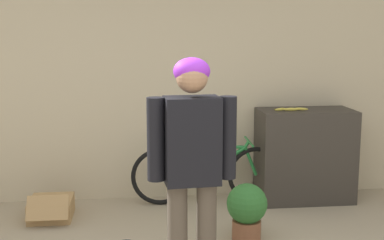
{
  "coord_description": "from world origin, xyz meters",
  "views": [
    {
      "loc": [
        -0.36,
        -2.77,
        1.85
      ],
      "look_at": [
        0.05,
        0.74,
        1.24
      ],
      "focal_mm": 50.0,
      "sensor_mm": 36.0,
      "label": 1
    }
  ],
  "objects": [
    {
      "name": "person",
      "position": [
        0.05,
        0.75,
        0.99
      ],
      "size": [
        0.61,
        0.26,
        1.66
      ],
      "rotation": [
        0.0,
        0.0,
        0.07
      ],
      "color": "#4C4238",
      "rests_on": "ground_plane"
    },
    {
      "name": "wall_back",
      "position": [
        0.0,
        2.95,
        1.3
      ],
      "size": [
        8.0,
        0.07,
        2.6
      ],
      "color": "beige",
      "rests_on": "ground_plane"
    },
    {
      "name": "banana",
      "position": [
        1.3,
        2.6,
        1.01
      ],
      "size": [
        0.37,
        0.09,
        0.03
      ],
      "color": "#EAD64C",
      "rests_on": "side_shelf"
    },
    {
      "name": "cardboard_box",
      "position": [
        -1.16,
        2.38,
        0.1
      ],
      "size": [
        0.41,
        0.54,
        0.28
      ],
      "color": "tan",
      "rests_on": "ground_plane"
    },
    {
      "name": "side_shelf",
      "position": [
        1.49,
        2.65,
        0.5
      ],
      "size": [
        1.01,
        0.52,
        0.99
      ],
      "color": "#38332D",
      "rests_on": "ground_plane"
    },
    {
      "name": "bicycle",
      "position": [
        0.44,
        2.63,
        0.33
      ],
      "size": [
        1.63,
        0.46,
        0.68
      ],
      "rotation": [
        0.0,
        0.0,
        -0.04
      ],
      "color": "black",
      "rests_on": "ground_plane"
    },
    {
      "name": "potted_plant",
      "position": [
        0.63,
        1.6,
        0.29
      ],
      "size": [
        0.36,
        0.36,
        0.51
      ],
      "color": "brown",
      "rests_on": "ground_plane"
    }
  ]
}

